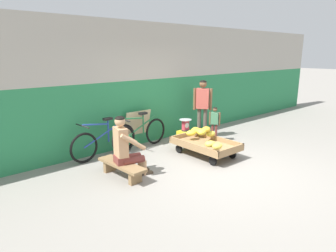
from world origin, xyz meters
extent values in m
plane|color=gray|center=(0.00, 0.00, 0.00)|extent=(80.00, 80.00, 0.00)
cube|color=#287F4C|center=(0.00, 2.72, 0.79)|extent=(16.00, 0.30, 1.58)
cube|color=#A8A399|center=(0.00, 2.72, 2.25)|extent=(16.00, 0.30, 1.34)
cube|color=#99754C|center=(0.33, 0.93, 0.23)|extent=(0.86, 1.45, 0.05)
cube|color=#99754C|center=(-0.07, 0.94, 0.31)|extent=(0.06, 1.44, 0.10)
cube|color=#99754C|center=(0.73, 0.93, 0.31)|extent=(0.06, 1.44, 0.10)
cube|color=#99754C|center=(0.34, 1.63, 0.31)|extent=(0.84, 0.05, 0.10)
cube|color=#99754C|center=(0.32, 0.23, 0.31)|extent=(0.84, 0.05, 0.10)
cylinder|color=black|center=(0.02, 1.44, 0.09)|extent=(0.05, 0.18, 0.18)
cylinder|color=black|center=(0.65, 1.43, 0.09)|extent=(0.05, 0.18, 0.18)
cylinder|color=black|center=(0.01, 0.44, 0.09)|extent=(0.05, 0.18, 0.18)
cylinder|color=black|center=(0.64, 0.43, 0.09)|extent=(0.05, 0.18, 0.18)
ellipsoid|color=yellow|center=(0.32, 1.37, 0.42)|extent=(0.27, 0.23, 0.13)
ellipsoid|color=yellow|center=(0.02, 0.35, 0.42)|extent=(0.25, 0.19, 0.13)
ellipsoid|color=gold|center=(0.60, 1.35, 0.42)|extent=(0.30, 0.28, 0.13)
ellipsoid|color=gold|center=(0.61, 1.03, 0.42)|extent=(0.26, 0.20, 0.13)
ellipsoid|color=gold|center=(0.61, 1.50, 0.42)|extent=(0.25, 0.20, 0.13)
ellipsoid|color=yellow|center=(0.02, 0.53, 0.42)|extent=(0.27, 0.23, 0.13)
ellipsoid|color=yellow|center=(0.20, 0.94, 0.56)|extent=(0.30, 0.27, 0.13)
ellipsoid|color=gold|center=(0.49, 1.06, 0.54)|extent=(0.27, 0.23, 0.13)
cube|color=olive|center=(-1.69, 1.15, 0.24)|extent=(0.37, 1.12, 0.05)
cube|color=olive|center=(-1.72, 1.53, 0.11)|extent=(0.24, 0.10, 0.22)
cube|color=olive|center=(-1.67, 0.76, 0.11)|extent=(0.24, 0.10, 0.22)
cylinder|color=tan|center=(-1.28, 1.14, 0.14)|extent=(0.10, 0.10, 0.27)
cube|color=#4C3D2D|center=(-1.22, 1.13, 0.02)|extent=(0.23, 0.14, 0.04)
cylinder|color=brown|center=(-1.48, 1.19, 0.32)|extent=(0.42, 0.22, 0.13)
cylinder|color=tan|center=(-1.32, 0.97, 0.14)|extent=(0.10, 0.10, 0.27)
cube|color=#4C3D2D|center=(-1.26, 0.95, 0.02)|extent=(0.23, 0.14, 0.04)
cylinder|color=brown|center=(-1.52, 1.01, 0.32)|extent=(0.42, 0.22, 0.13)
cube|color=brown|center=(-1.69, 1.15, 0.34)|extent=(0.28, 0.32, 0.14)
cube|color=tan|center=(-1.69, 1.15, 0.67)|extent=(0.25, 0.35, 0.52)
cylinder|color=tan|center=(-1.49, 1.30, 0.70)|extent=(0.47, 0.18, 0.36)
cylinder|color=tan|center=(-1.58, 0.92, 0.70)|extent=(0.47, 0.18, 0.36)
sphere|color=tan|center=(-1.69, 1.15, 1.05)|extent=(0.19, 0.19, 0.19)
ellipsoid|color=black|center=(-1.69, 1.15, 1.10)|extent=(0.17, 0.17, 0.09)
cube|color=gold|center=(0.70, 1.93, 0.15)|extent=(0.36, 0.28, 0.30)
cylinder|color=#28282D|center=(0.70, 1.93, 0.32)|extent=(0.20, 0.20, 0.03)
cube|color=#C6384C|center=(0.70, 1.93, 0.45)|extent=(0.16, 0.10, 0.24)
cylinder|color=white|center=(0.70, 1.88, 0.45)|extent=(0.13, 0.01, 0.13)
cylinder|color=#B2B5BA|center=(0.70, 1.93, 0.58)|extent=(0.30, 0.30, 0.01)
torus|color=black|center=(-1.87, 2.27, 0.32)|extent=(0.64, 0.11, 0.64)
torus|color=black|center=(-0.85, 2.36, 0.32)|extent=(0.64, 0.11, 0.64)
cylinder|color=#234299|center=(-1.36, 2.32, 0.52)|extent=(1.03, 0.13, 0.43)
cylinder|color=#234299|center=(-1.26, 2.33, 0.56)|extent=(0.04, 0.04, 0.48)
cylinder|color=#234299|center=(-1.56, 2.30, 0.76)|extent=(0.62, 0.09, 0.12)
cube|color=black|center=(-1.26, 2.33, 0.83)|extent=(0.21, 0.12, 0.05)
cylinder|color=black|center=(-1.87, 2.27, 0.78)|extent=(0.07, 0.48, 0.03)
torus|color=black|center=(-0.94, 2.23, 0.32)|extent=(0.64, 0.12, 0.64)
torus|color=black|center=(0.07, 2.35, 0.32)|extent=(0.64, 0.12, 0.64)
cylinder|color=#236B3D|center=(-0.44, 2.29, 0.52)|extent=(1.03, 0.15, 0.43)
cylinder|color=#236B3D|center=(-0.34, 2.30, 0.56)|extent=(0.04, 0.04, 0.48)
cylinder|color=#236B3D|center=(-0.64, 2.26, 0.76)|extent=(0.61, 0.11, 0.12)
cube|color=black|center=(-0.34, 2.30, 0.83)|extent=(0.21, 0.12, 0.05)
cylinder|color=black|center=(-0.94, 2.23, 0.78)|extent=(0.08, 0.48, 0.03)
cube|color=#C6B289|center=(-0.36, 2.54, 0.43)|extent=(0.70, 0.26, 0.87)
cylinder|color=brown|center=(1.36, 1.86, 0.40)|extent=(0.10, 0.10, 0.80)
cylinder|color=brown|center=(1.26, 1.99, 0.40)|extent=(0.10, 0.10, 0.80)
cube|color=#B24C42|center=(1.31, 1.93, 1.06)|extent=(0.35, 0.38, 0.52)
cylinder|color=brown|center=(1.43, 1.76, 1.04)|extent=(0.07, 0.07, 0.56)
cylinder|color=brown|center=(1.19, 2.10, 1.04)|extent=(0.07, 0.07, 0.56)
sphere|color=brown|center=(1.31, 1.93, 1.44)|extent=(0.19, 0.19, 0.19)
ellipsoid|color=black|center=(1.31, 1.93, 1.49)|extent=(0.17, 0.17, 0.09)
cylinder|color=brown|center=(1.30, 1.44, 0.23)|extent=(0.06, 0.06, 0.46)
cylinder|color=brown|center=(1.26, 1.52, 0.23)|extent=(0.06, 0.06, 0.46)
cube|color=#427A56|center=(1.28, 1.48, 0.62)|extent=(0.19, 0.22, 0.30)
cylinder|color=brown|center=(1.34, 1.37, 0.60)|extent=(0.04, 0.04, 0.33)
cylinder|color=brown|center=(1.22, 1.59, 0.60)|extent=(0.04, 0.04, 0.33)
sphere|color=brown|center=(1.28, 1.48, 0.84)|extent=(0.11, 0.11, 0.11)
ellipsoid|color=black|center=(1.28, 1.48, 0.87)|extent=(0.10, 0.10, 0.05)
cube|color=#3370B7|center=(0.99, 1.62, 0.12)|extent=(0.18, 0.12, 0.24)
camera|label=1|loc=(-4.40, -3.21, 2.21)|focal=31.79mm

